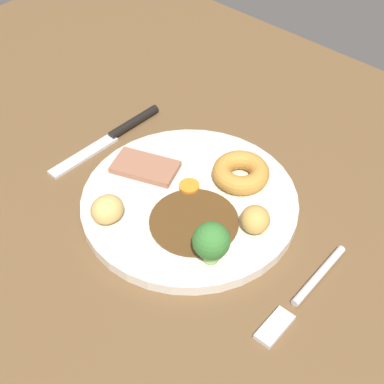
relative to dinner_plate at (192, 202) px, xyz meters
The scene contains 11 objects.
dining_table 2.52cm from the dinner_plate, 42.83° to the left, with size 120.00×84.00×3.60cm, color brown.
dinner_plate is the anchor object (origin of this frame).
gravy_pool 3.97cm from the dinner_plate, 135.36° to the left, with size 10.26×10.26×0.30cm, color #563819.
meat_slice_main 7.74cm from the dinner_plate, ahead, with size 7.98×4.47×0.80cm, color #9E664C.
yorkshire_pudding 6.97cm from the dinner_plate, 109.82° to the right, with size 6.97×6.97×2.34cm, color #C68938.
roast_potato_left 8.81cm from the dinner_plate, behind, with size 3.48×3.30×3.08cm, color tan.
roast_potato_right 10.38cm from the dinner_plate, 61.43° to the left, with size 3.89×3.46×3.22cm, color #D8B260.
carrot_coin_front 1.91cm from the dinner_plate, 36.02° to the right, with size 2.48×2.48×0.62cm, color orange.
broccoli_floret 10.13cm from the dinner_plate, 144.25° to the left, with size 4.03×4.03×5.13cm.
fork 17.38cm from the dinner_plate, behind, with size 2.11×15.28×0.90cm.
knife 16.72cm from the dinner_plate, ahead, with size 1.92×18.53×1.20cm.
Camera 1 is at (-31.65, 34.66, 53.16)cm, focal length 53.06 mm.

